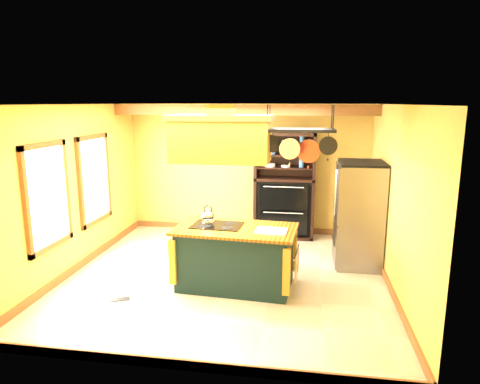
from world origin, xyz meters
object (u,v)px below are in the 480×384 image
(refrigerator, at_px, (358,217))
(hutch, at_px, (284,196))
(kitchen_island, at_px, (235,257))
(pot_rack, at_px, (300,137))
(range_hood, at_px, (221,137))

(refrigerator, distance_m, hutch, 1.93)
(kitchen_island, distance_m, refrigerator, 2.29)
(kitchen_island, distance_m, pot_rack, 2.01)
(pot_rack, height_order, refrigerator, pot_rack)
(pot_rack, bearing_deg, range_hood, -179.86)
(range_hood, distance_m, pot_rack, 1.10)
(hutch, bearing_deg, refrigerator, -46.80)
(refrigerator, height_order, hutch, hutch)
(range_hood, bearing_deg, refrigerator, 30.08)
(kitchen_island, relative_size, hutch, 0.86)
(range_hood, bearing_deg, pot_rack, 0.14)
(kitchen_island, height_order, range_hood, range_hood)
(kitchen_island, relative_size, pot_rack, 1.81)
(pot_rack, relative_size, refrigerator, 0.59)
(range_hood, xyz_separation_m, refrigerator, (2.10, 1.22, -1.41))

